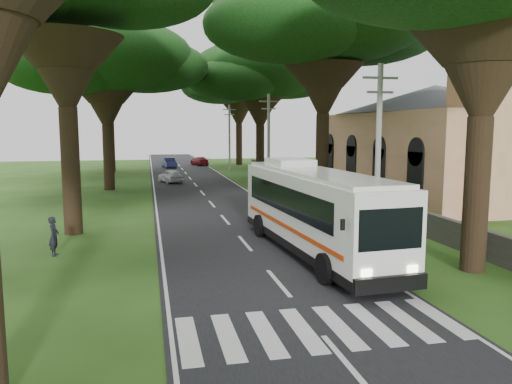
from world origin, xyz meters
name	(u,v)px	position (x,y,z in m)	size (l,w,h in m)	color
ground	(295,304)	(0.00, 0.00, 0.00)	(140.00, 140.00, 0.00)	#254915
road	(204,195)	(0.00, 25.00, 0.01)	(8.00, 120.00, 0.04)	black
crosswalk	(317,329)	(0.00, -2.00, 0.00)	(8.00, 3.00, 0.01)	silver
property_wall	(316,186)	(9.00, 24.00, 0.60)	(0.35, 50.00, 1.20)	#383533
church	(435,132)	(17.86, 21.55, 4.91)	(14.00, 24.00, 11.60)	tan
pole_near	(378,154)	(5.50, 6.00, 4.18)	(1.60, 0.24, 8.00)	gray
pole_mid	(269,141)	(5.50, 26.00, 4.18)	(1.60, 0.24, 8.00)	gray
pole_far	(229,137)	(5.50, 46.00, 4.18)	(1.60, 0.24, 8.00)	gray
tree_l_midb	(105,57)	(-7.50, 30.00, 11.04)	(14.61, 14.61, 14.25)	black
tree_l_far	(108,65)	(-8.50, 48.00, 12.52)	(16.29, 16.29, 16.07)	black
tree_r_mida	(325,18)	(8.00, 20.00, 12.86)	(15.84, 15.84, 16.33)	black
tree_r_midb	(260,72)	(7.50, 38.00, 11.09)	(14.46, 14.46, 14.27)	black
tree_r_far	(239,81)	(8.50, 56.00, 11.66)	(14.91, 14.91, 14.93)	black
coach_bus	(314,209)	(2.50, 5.68, 1.90)	(3.43, 12.13, 3.54)	white
distant_car_a	(171,176)	(-2.16, 34.27, 0.67)	(1.51, 3.74, 1.28)	silver
distant_car_b	(169,163)	(-1.52, 52.31, 0.68)	(1.37, 3.93, 1.30)	navy
distant_car_c	(200,161)	(2.84, 55.72, 0.62)	(1.66, 4.07, 1.18)	maroon
pedestrian	(54,236)	(-8.16, 7.60, 0.83)	(0.60, 0.40, 1.65)	black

